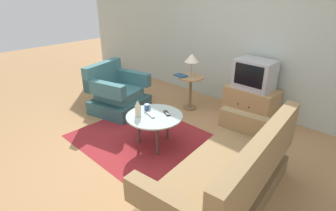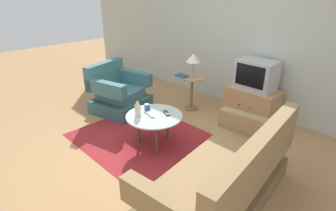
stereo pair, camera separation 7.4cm
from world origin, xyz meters
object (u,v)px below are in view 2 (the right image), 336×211
at_px(couch, 223,180).
at_px(coffee_table, 154,118).
at_px(television, 256,75).
at_px(table_lamp, 193,59).
at_px(vase, 138,108).
at_px(tv_remote_dark, 167,113).
at_px(book, 182,76).
at_px(tv_stand, 252,103).
at_px(mug, 147,107).
at_px(armchair, 118,94).
at_px(side_table, 192,86).
at_px(tv_remote_silver, 151,115).

xyz_separation_m(couch, coffee_table, (-1.34, 0.26, 0.13)).
xyz_separation_m(television, table_lamp, (-0.95, -0.48, 0.18)).
bearing_deg(vase, couch, -3.83).
relative_size(table_lamp, tv_remote_dark, 2.65).
bearing_deg(book, tv_stand, 32.79).
relative_size(tv_stand, television, 1.37).
distance_m(coffee_table, mug, 0.22).
distance_m(couch, table_lamp, 2.46).
bearing_deg(armchair, table_lamp, 122.01).
bearing_deg(side_table, book, -140.49).
bearing_deg(armchair, television, 113.46).
height_order(mug, book, book).
bearing_deg(couch, mug, 71.92).
height_order(coffee_table, television, television).
height_order(armchair, television, television).
relative_size(side_table, television, 1.02).
bearing_deg(television, tv_remote_dark, -104.70).
xyz_separation_m(armchair, book, (0.76, 0.87, 0.33)).
relative_size(television, tv_remote_silver, 3.46).
bearing_deg(book, side_table, 44.71).
height_order(couch, television, television).
xyz_separation_m(couch, vase, (-1.48, 0.10, 0.29)).
bearing_deg(coffee_table, couch, -11.17).
relative_size(armchair, coffee_table, 1.33).
relative_size(table_lamp, tv_remote_silver, 2.36).
bearing_deg(table_lamp, coffee_table, -71.67).
xyz_separation_m(armchair, vase, (1.21, -0.51, 0.28)).
height_order(tv_stand, vase, vase).
height_order(side_table, tv_remote_silver, side_table).
xyz_separation_m(tv_stand, vase, (-0.66, -1.95, 0.32)).
bearing_deg(tv_stand, armchair, -142.33).
distance_m(mug, tv_remote_dark, 0.31).
relative_size(side_table, vase, 2.64).
height_order(coffee_table, vase, vase).
distance_m(vase, tv_remote_silver, 0.20).
xyz_separation_m(television, tv_remote_dark, (-0.43, -1.64, -0.29)).
distance_m(couch, vase, 1.51).
xyz_separation_m(table_lamp, tv_remote_dark, (0.52, -1.15, -0.47)).
height_order(couch, mug, couch).
height_order(television, mug, television).
bearing_deg(table_lamp, couch, -41.60).
bearing_deg(tv_remote_dark, side_table, -40.18).
relative_size(armchair, side_table, 1.67).
distance_m(couch, side_table, 2.40).
distance_m(television, tv_remote_dark, 1.71).
height_order(armchair, couch, couch).
distance_m(table_lamp, tv_remote_silver, 1.48).
bearing_deg(armchair, coffee_table, 61.46).
relative_size(coffee_table, side_table, 1.25).
bearing_deg(side_table, television, 25.84).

